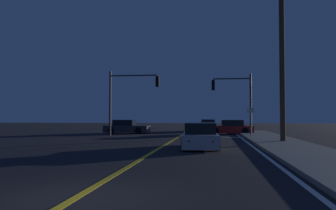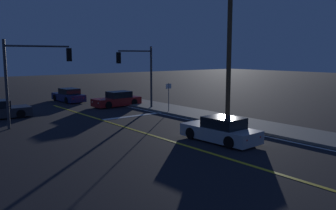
{
  "view_description": "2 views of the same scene",
  "coord_description": "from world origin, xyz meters",
  "px_view_note": "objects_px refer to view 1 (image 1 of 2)",
  "views": [
    {
      "loc": [
        2.79,
        -6.52,
        1.67
      ],
      "look_at": [
        -0.81,
        20.73,
        2.6
      ],
      "focal_mm": 36.33,
      "sensor_mm": 36.0,
      "label": 1
    },
    {
      "loc": [
        -11.61,
        -1.35,
        4.63
      ],
      "look_at": [
        1.86,
        15.72,
        1.53
      ],
      "focal_mm": 37.55,
      "sensor_mm": 36.0,
      "label": 2
    }
  ],
  "objects_px": {
    "car_side_waiting_red": "(230,128)",
    "street_sign_corner": "(251,117)",
    "utility_pole_right": "(282,51)",
    "traffic_signal_near_right": "(236,95)",
    "car_lead_oncoming_silver": "(200,137)",
    "traffic_signal_far_left": "(128,92)",
    "car_following_oncoming_navy": "(208,126)",
    "car_parked_curb_charcoal": "(126,127)"
  },
  "relations": [
    {
      "from": "car_lead_oncoming_silver",
      "to": "traffic_signal_far_left",
      "type": "height_order",
      "value": "traffic_signal_far_left"
    },
    {
      "from": "car_side_waiting_red",
      "to": "car_lead_oncoming_silver",
      "type": "distance_m",
      "value": 15.17
    },
    {
      "from": "car_following_oncoming_navy",
      "to": "car_lead_oncoming_silver",
      "type": "relative_size",
      "value": 0.99
    },
    {
      "from": "car_side_waiting_red",
      "to": "utility_pole_right",
      "type": "height_order",
      "value": "utility_pole_right"
    },
    {
      "from": "car_following_oncoming_navy",
      "to": "street_sign_corner",
      "type": "distance_m",
      "value": 12.3
    },
    {
      "from": "car_side_waiting_red",
      "to": "car_parked_curb_charcoal",
      "type": "bearing_deg",
      "value": 88.3
    },
    {
      "from": "car_parked_curb_charcoal",
      "to": "utility_pole_right",
      "type": "xyz_separation_m",
      "value": [
        12.85,
        -10.87,
        5.21
      ]
    },
    {
      "from": "car_side_waiting_red",
      "to": "traffic_signal_far_left",
      "type": "bearing_deg",
      "value": 114.78
    },
    {
      "from": "car_side_waiting_red",
      "to": "utility_pole_right",
      "type": "bearing_deg",
      "value": -168.29
    },
    {
      "from": "traffic_signal_near_right",
      "to": "car_side_waiting_red",
      "type": "bearing_deg",
      "value": -83.26
    },
    {
      "from": "traffic_signal_far_left",
      "to": "traffic_signal_near_right",
      "type": "bearing_deg",
      "value": 8.64
    },
    {
      "from": "car_following_oncoming_navy",
      "to": "traffic_signal_near_right",
      "type": "height_order",
      "value": "traffic_signal_near_right"
    },
    {
      "from": "street_sign_corner",
      "to": "car_side_waiting_red",
      "type": "bearing_deg",
      "value": 102.53
    },
    {
      "from": "traffic_signal_far_left",
      "to": "street_sign_corner",
      "type": "xyz_separation_m",
      "value": [
        10.16,
        -1.4,
        -2.15
      ]
    },
    {
      "from": "car_side_waiting_red",
      "to": "car_parked_curb_charcoal",
      "type": "height_order",
      "value": "same"
    },
    {
      "from": "car_parked_curb_charcoal",
      "to": "street_sign_corner",
      "type": "distance_m",
      "value": 12.88
    },
    {
      "from": "car_side_waiting_red",
      "to": "street_sign_corner",
      "type": "relative_size",
      "value": 1.85
    },
    {
      "from": "car_following_oncoming_navy",
      "to": "car_lead_oncoming_silver",
      "type": "distance_m",
      "value": 20.84
    },
    {
      "from": "car_following_oncoming_navy",
      "to": "traffic_signal_far_left",
      "type": "distance_m",
      "value": 12.71
    },
    {
      "from": "car_parked_curb_charcoal",
      "to": "car_lead_oncoming_silver",
      "type": "xyz_separation_m",
      "value": [
        7.84,
        -14.91,
        0.0
      ]
    },
    {
      "from": "car_following_oncoming_navy",
      "to": "traffic_signal_near_right",
      "type": "relative_size",
      "value": 0.83
    },
    {
      "from": "traffic_signal_far_left",
      "to": "utility_pole_right",
      "type": "bearing_deg",
      "value": -29.17
    },
    {
      "from": "utility_pole_right",
      "to": "street_sign_corner",
      "type": "xyz_separation_m",
      "value": [
        -1.4,
        5.05,
        -4.17
      ]
    },
    {
      "from": "car_parked_curb_charcoal",
      "to": "traffic_signal_near_right",
      "type": "bearing_deg",
      "value": 76.23
    },
    {
      "from": "traffic_signal_near_right",
      "to": "traffic_signal_far_left",
      "type": "xyz_separation_m",
      "value": [
        -9.22,
        -1.4,
        0.21
      ]
    },
    {
      "from": "car_lead_oncoming_silver",
      "to": "traffic_signal_far_left",
      "type": "distance_m",
      "value": 12.77
    },
    {
      "from": "traffic_signal_near_right",
      "to": "street_sign_corner",
      "type": "xyz_separation_m",
      "value": [
        0.95,
        -2.8,
        -1.93
      ]
    },
    {
      "from": "traffic_signal_far_left",
      "to": "car_lead_oncoming_silver",
      "type": "bearing_deg",
      "value": -58.0
    },
    {
      "from": "traffic_signal_near_right",
      "to": "traffic_signal_far_left",
      "type": "bearing_deg",
      "value": 8.64
    },
    {
      "from": "traffic_signal_far_left",
      "to": "utility_pole_right",
      "type": "distance_m",
      "value": 13.4
    },
    {
      "from": "car_lead_oncoming_silver",
      "to": "traffic_signal_near_right",
      "type": "height_order",
      "value": "traffic_signal_near_right"
    },
    {
      "from": "car_parked_curb_charcoal",
      "to": "utility_pole_right",
      "type": "distance_m",
      "value": 17.62
    },
    {
      "from": "car_side_waiting_red",
      "to": "utility_pole_right",
      "type": "distance_m",
      "value": 12.44
    },
    {
      "from": "traffic_signal_near_right",
      "to": "utility_pole_right",
      "type": "relative_size",
      "value": 0.47
    },
    {
      "from": "traffic_signal_near_right",
      "to": "traffic_signal_far_left",
      "type": "height_order",
      "value": "traffic_signal_far_left"
    },
    {
      "from": "car_lead_oncoming_silver",
      "to": "traffic_signal_far_left",
      "type": "xyz_separation_m",
      "value": [
        -6.56,
        10.49,
        3.19
      ]
    },
    {
      "from": "car_lead_oncoming_silver",
      "to": "traffic_signal_near_right",
      "type": "relative_size",
      "value": 0.84
    },
    {
      "from": "car_following_oncoming_navy",
      "to": "car_side_waiting_red",
      "type": "bearing_deg",
      "value": -71.77
    },
    {
      "from": "car_lead_oncoming_silver",
      "to": "traffic_signal_far_left",
      "type": "relative_size",
      "value": 0.8
    },
    {
      "from": "car_following_oncoming_navy",
      "to": "car_parked_curb_charcoal",
      "type": "relative_size",
      "value": 0.99
    },
    {
      "from": "utility_pole_right",
      "to": "street_sign_corner",
      "type": "height_order",
      "value": "utility_pole_right"
    },
    {
      "from": "car_side_waiting_red",
      "to": "car_lead_oncoming_silver",
      "type": "relative_size",
      "value": 0.99
    }
  ]
}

